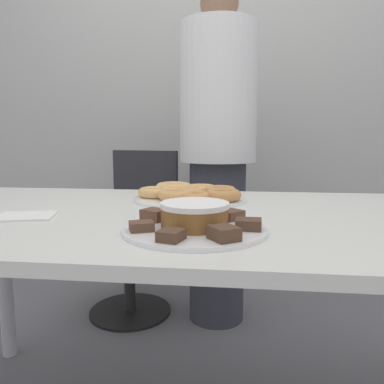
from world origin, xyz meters
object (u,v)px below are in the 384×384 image
at_px(frosted_cake, 195,215).
at_px(napkin, 26,216).
at_px(plate_donuts, 190,199).
at_px(person_standing, 218,152).
at_px(office_chair_left, 134,237).
at_px(plate_cake, 195,229).

distance_m(frosted_cake, napkin, 0.48).
bearing_deg(napkin, plate_donuts, 38.36).
relative_size(person_standing, office_chair_left, 1.91).
xyz_separation_m(office_chair_left, plate_donuts, (0.39, -0.68, 0.33)).
bearing_deg(office_chair_left, plate_cake, -54.68).
relative_size(office_chair_left, frosted_cake, 5.54).
distance_m(person_standing, office_chair_left, 0.65).
bearing_deg(office_chair_left, frosted_cake, -54.68).
xyz_separation_m(office_chair_left, plate_cake, (0.45, -1.11, 0.33)).
bearing_deg(napkin, person_standing, 63.50).
relative_size(frosted_cake, napkin, 0.92).
relative_size(office_chair_left, plate_donuts, 2.28).
relative_size(plate_cake, frosted_cake, 2.11).
bearing_deg(person_standing, napkin, -116.50).
distance_m(person_standing, plate_donuts, 0.64).
xyz_separation_m(plate_cake, plate_donuts, (-0.06, 0.42, 0.00)).
relative_size(office_chair_left, napkin, 5.08).
bearing_deg(person_standing, plate_donuts, -95.85).
bearing_deg(frosted_cake, person_standing, 89.84).
relative_size(plate_donuts, napkin, 2.23).
height_order(person_standing, napkin, person_standing).
bearing_deg(frosted_cake, plate_cake, -90.00).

